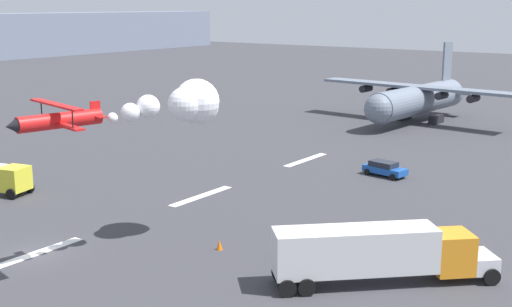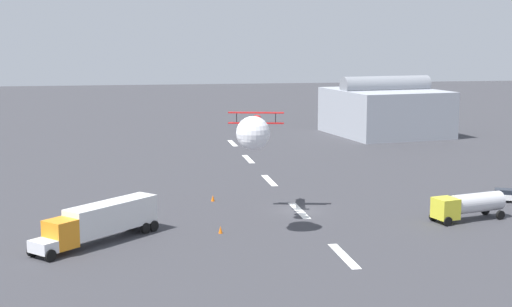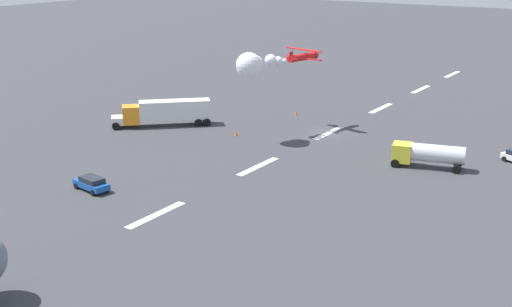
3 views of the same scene
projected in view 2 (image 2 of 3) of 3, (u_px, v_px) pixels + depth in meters
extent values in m
plane|color=#38383D|center=(299.00, 210.00, 86.53)|extent=(440.00, 440.00, 0.00)
cube|color=white|center=(233.00, 143.00, 139.61)|extent=(8.00, 0.90, 0.01)
cube|color=white|center=(248.00, 159.00, 121.92)|extent=(8.00, 0.90, 0.01)
cube|color=white|center=(269.00, 180.00, 104.22)|extent=(8.00, 0.90, 0.01)
cube|color=white|center=(299.00, 210.00, 86.53)|extent=(8.00, 0.90, 0.01)
cube|color=white|center=(344.00, 256.00, 68.84)|extent=(8.00, 0.90, 0.01)
cylinder|color=red|center=(256.00, 122.00, 84.87)|extent=(5.56, 2.21, 1.02)
cube|color=red|center=(256.00, 123.00, 85.09)|extent=(2.02, 6.24, 0.12)
cube|color=red|center=(256.00, 113.00, 84.91)|extent=(2.02, 6.24, 0.12)
cylinder|color=black|center=(237.00, 118.00, 85.12)|extent=(0.08, 0.08, 1.17)
cylinder|color=black|center=(276.00, 118.00, 84.88)|extent=(0.08, 0.08, 1.17)
cube|color=red|center=(255.00, 120.00, 82.37)|extent=(0.70, 0.25, 1.10)
cube|color=red|center=(255.00, 124.00, 82.44)|extent=(1.03, 2.08, 0.08)
cone|color=black|center=(257.00, 119.00, 87.91)|extent=(0.87, 1.00, 0.87)
sphere|color=white|center=(252.00, 127.00, 81.43)|extent=(0.70, 0.70, 0.70)
sphere|color=white|center=(253.00, 128.00, 79.93)|extent=(1.29, 1.29, 1.29)
sphere|color=white|center=(252.00, 127.00, 78.48)|extent=(1.63, 1.63, 1.63)
sphere|color=white|center=(251.00, 132.00, 75.43)|extent=(2.46, 2.46, 2.46)
sphere|color=white|center=(251.00, 137.00, 73.94)|extent=(2.51, 2.51, 2.51)
sphere|color=white|center=(253.00, 133.00, 74.21)|extent=(3.36, 3.36, 3.36)
cube|color=silver|center=(43.00, 247.00, 67.87)|extent=(2.91, 2.88, 1.10)
cube|color=orange|center=(60.00, 234.00, 69.34)|extent=(3.47, 3.46, 2.60)
cube|color=silver|center=(112.00, 216.00, 74.29)|extent=(8.88, 9.13, 2.80)
cylinder|color=black|center=(50.00, 256.00, 67.07)|extent=(1.01, 1.04, 1.10)
cylinder|color=black|center=(145.00, 228.00, 76.46)|extent=(1.01, 1.04, 1.10)
cylinder|color=black|center=(154.00, 226.00, 77.41)|extent=(1.01, 1.04, 1.10)
cylinder|color=black|center=(33.00, 251.00, 68.54)|extent=(1.01, 1.04, 1.10)
cylinder|color=black|center=(128.00, 225.00, 77.93)|extent=(1.01, 1.04, 1.10)
cylinder|color=black|center=(136.00, 222.00, 78.89)|extent=(1.01, 1.04, 1.10)
cube|color=yellow|center=(446.00, 208.00, 80.59)|extent=(2.87, 2.72, 2.20)
cylinder|color=silver|center=(477.00, 203.00, 82.22)|extent=(3.54, 6.47, 2.10)
cylinder|color=black|center=(448.00, 221.00, 79.44)|extent=(0.56, 1.05, 1.00)
cylinder|color=black|center=(500.00, 215.00, 82.26)|extent=(0.56, 1.05, 1.00)
cylinder|color=black|center=(434.00, 216.00, 81.60)|extent=(0.56, 1.05, 1.00)
cylinder|color=black|center=(485.00, 210.00, 84.43)|extent=(0.56, 1.05, 1.00)
cube|color=white|center=(508.00, 196.00, 90.97)|extent=(3.41, 4.70, 0.65)
cube|color=#1E232D|center=(506.00, 191.00, 90.93)|extent=(2.57, 3.05, 0.55)
cylinder|color=black|center=(494.00, 197.00, 92.26)|extent=(0.46, 0.67, 0.64)
cylinder|color=black|center=(495.00, 200.00, 90.53)|extent=(0.46, 0.67, 0.64)
cube|color=#9EA3AD|center=(385.00, 112.00, 150.97)|extent=(24.92, 22.78, 8.98)
cylinder|color=gray|center=(386.00, 85.00, 150.12)|extent=(6.49, 18.89, 3.60)
cone|color=orange|center=(213.00, 198.00, 91.28)|extent=(0.44, 0.44, 0.75)
cone|color=orange|center=(221.00, 230.00, 76.60)|extent=(0.44, 0.44, 0.75)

